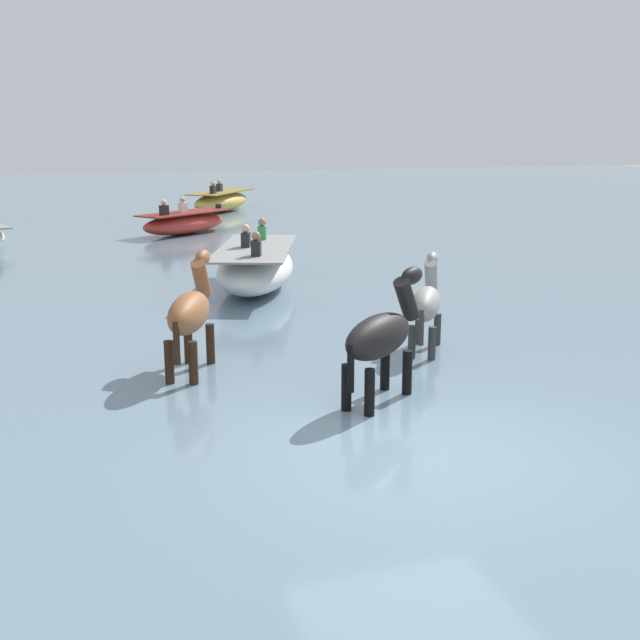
{
  "coord_description": "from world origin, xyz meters",
  "views": [
    {
      "loc": [
        -3.42,
        -7.02,
        3.67
      ],
      "look_at": [
        0.12,
        3.95,
        0.84
      ],
      "focal_mm": 43.98,
      "sensor_mm": 36.0,
      "label": 1
    }
  ],
  "objects": [
    {
      "name": "horse_trailing_grey",
      "position": [
        1.69,
        3.55,
        1.04
      ],
      "size": [
        1.09,
        1.52,
        1.76
      ],
      "color": "gray",
      "rests_on": "ground"
    },
    {
      "name": "boat_far_offshore",
      "position": [
        0.16,
        18.37,
        0.69
      ],
      "size": [
        3.42,
        2.95,
        1.18
      ],
      "color": "#BC382D",
      "rests_on": "water_surface"
    },
    {
      "name": "horse_lead_black",
      "position": [
        0.17,
        1.63,
        1.14
      ],
      "size": [
        1.58,
        1.34,
        1.93
      ],
      "color": "black",
      "rests_on": "ground"
    },
    {
      "name": "boat_mid_channel",
      "position": [
        2.65,
        25.05,
        0.75
      ],
      "size": [
        3.51,
        4.08,
        1.29
      ],
      "color": "gold",
      "rests_on": "water_surface"
    },
    {
      "name": "horse_flank_chestnut",
      "position": [
        -1.89,
        3.56,
        1.15
      ],
      "size": [
        1.02,
        1.75,
        1.95
      ],
      "color": "brown",
      "rests_on": "ground"
    },
    {
      "name": "water_surface",
      "position": [
        0.0,
        10.0,
        0.17
      ],
      "size": [
        90.0,
        90.0,
        0.34
      ],
      "primitive_type": "cube",
      "color": "slate",
      "rests_on": "ground"
    },
    {
      "name": "boat_distant_west",
      "position": [
        0.31,
        9.0,
        0.79
      ],
      "size": [
        2.88,
        4.42,
        1.37
      ],
      "color": "silver",
      "rests_on": "water_surface"
    },
    {
      "name": "ground_plane",
      "position": [
        0.0,
        0.0,
        0.0
      ],
      "size": [
        120.0,
        120.0,
        0.0
      ],
      "primitive_type": "plane",
      "color": "#84755B"
    }
  ]
}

